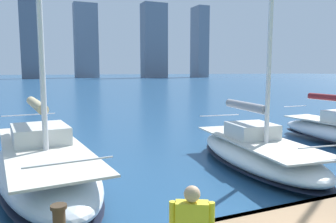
{
  "coord_description": "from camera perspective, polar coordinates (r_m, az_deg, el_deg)",
  "views": [
    {
      "loc": [
        4.38,
        4.12,
        3.62
      ],
      "look_at": [
        -0.04,
        -6.28,
        2.2
      ],
      "focal_mm": 35.0,
      "sensor_mm": 36.0,
      "label": 1
    }
  ],
  "objects": [
    {
      "name": "city_skyline",
      "position": [
        163.87,
        -23.34,
        11.3
      ],
      "size": [
        174.66,
        20.83,
        38.33
      ],
      "color": "slate",
      "rests_on": "ground"
    },
    {
      "name": "sailboat_grey",
      "position": [
        12.84,
        15.22,
        -6.48
      ],
      "size": [
        3.42,
        7.48,
        12.09
      ],
      "color": "white",
      "rests_on": "ground"
    },
    {
      "name": "sailboat_tan",
      "position": [
        11.16,
        -20.85,
        -8.27
      ],
      "size": [
        3.59,
        9.14,
        12.93
      ],
      "color": "silver",
      "rests_on": "ground"
    }
  ]
}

